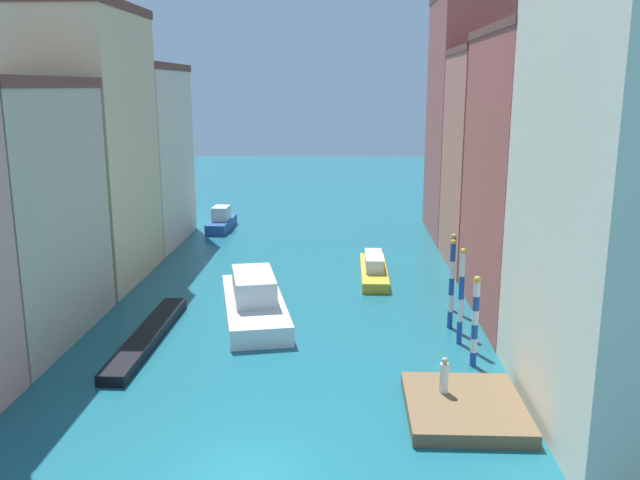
{
  "coord_description": "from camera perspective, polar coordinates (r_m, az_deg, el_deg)",
  "views": [
    {
      "loc": [
        3.08,
        -19.5,
        12.41
      ],
      "look_at": [
        1.2,
        27.72,
        1.5
      ],
      "focal_mm": 37.47,
      "sensor_mm": 36.0,
      "label": 1
    }
  ],
  "objects": [
    {
      "name": "ground_plane",
      "position": [
        45.82,
        -1.66,
        -2.72
      ],
      "size": [
        154.0,
        154.0,
        0.0
      ],
      "primitive_type": "plane",
      "color": "#196070"
    },
    {
      "name": "building_left_1",
      "position": [
        35.72,
        -25.07,
        2.15
      ],
      "size": [
        6.17,
        10.8,
        12.86
      ],
      "color": "#BCB299",
      "rests_on": "ground"
    },
    {
      "name": "building_left_2",
      "position": [
        45.27,
        -19.12,
        7.61
      ],
      "size": [
        6.17,
        10.39,
        17.4
      ],
      "color": "beige",
      "rests_on": "ground"
    },
    {
      "name": "building_left_3",
      "position": [
        55.38,
        -15.05,
        7.04
      ],
      "size": [
        6.17,
        10.84,
        14.14
      ],
      "color": "beige",
      "rests_on": "ground"
    },
    {
      "name": "building_right_0",
      "position": [
        26.25,
        25.31,
        5.88
      ],
      "size": [
        6.17,
        12.16,
        19.41
      ],
      "color": "beige",
      "rests_on": "ground"
    },
    {
      "name": "building_right_1",
      "position": [
        37.47,
        18.16,
        5.19
      ],
      "size": [
        6.17,
        11.48,
        15.46
      ],
      "color": "#B25147",
      "rests_on": "ground"
    },
    {
      "name": "building_right_2",
      "position": [
        47.75,
        14.72,
        6.66
      ],
      "size": [
        6.17,
        9.2,
        14.96
      ],
      "color": "#C6705B",
      "rests_on": "ground"
    },
    {
      "name": "building_right_3",
      "position": [
        57.58,
        12.71,
        10.34
      ],
      "size": [
        6.17,
        11.12,
        20.08
      ],
      "color": "#B25147",
      "rests_on": "ground"
    },
    {
      "name": "waterfront_dock",
      "position": [
        27.24,
        12.22,
        -13.79
      ],
      "size": [
        4.49,
        5.25,
        0.53
      ],
      "color": "brown",
      "rests_on": "ground"
    },
    {
      "name": "person_on_dock",
      "position": [
        27.4,
        10.54,
        -11.36
      ],
      "size": [
        0.36,
        0.36,
        1.46
      ],
      "color": "white",
      "rests_on": "waterfront_dock"
    },
    {
      "name": "mooring_pole_0",
      "position": [
        30.9,
        13.11,
        -6.71
      ],
      "size": [
        0.32,
        0.32,
        4.24
      ],
      "color": "#1E479E",
      "rests_on": "ground"
    },
    {
      "name": "mooring_pole_1",
      "position": [
        33.28,
        11.96,
        -4.68
      ],
      "size": [
        0.28,
        0.28,
        4.84
      ],
      "color": "#1E479E",
      "rests_on": "ground"
    },
    {
      "name": "mooring_pole_2",
      "position": [
        35.34,
        11.17,
        -3.65
      ],
      "size": [
        0.3,
        0.3,
        4.78
      ],
      "color": "#1E479E",
      "rests_on": "ground"
    },
    {
      "name": "mooring_pole_3",
      "position": [
        38.19,
        11.24,
        -2.67
      ],
      "size": [
        0.29,
        0.29,
        4.43
      ],
      "color": "#1E479E",
      "rests_on": "ground"
    },
    {
      "name": "vaporetto_white",
      "position": [
        37.05,
        -5.65,
        -5.2
      ],
      "size": [
        5.15,
        10.26,
        2.45
      ],
      "color": "white",
      "rests_on": "ground"
    },
    {
      "name": "gondola_black",
      "position": [
        34.67,
        -14.5,
        -7.95
      ],
      "size": [
        1.38,
        10.69,
        0.52
      ],
      "color": "black",
      "rests_on": "ground"
    },
    {
      "name": "motorboat_0",
      "position": [
        44.62,
        4.61,
        -2.45
      ],
      "size": [
        1.7,
        7.75,
        1.53
      ],
      "color": "gold",
      "rests_on": "ground"
    },
    {
      "name": "motorboat_1",
      "position": [
        59.67,
        -8.42,
        1.58
      ],
      "size": [
        1.88,
        5.61,
        2.08
      ],
      "color": "#234C93",
      "rests_on": "ground"
    }
  ]
}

